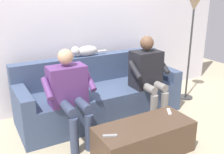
{
  "coord_description": "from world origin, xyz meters",
  "views": [
    {
      "loc": [
        1.52,
        2.97,
        1.75
      ],
      "look_at": [
        0.0,
        0.25,
        0.7
      ],
      "focal_mm": 41.46,
      "sensor_mm": 36.0,
      "label": 1
    }
  ],
  "objects_px": {
    "coffee_table": "(144,139)",
    "floor_lamp": "(193,15)",
    "person_right_seated": "(69,90)",
    "cat_on_backrest": "(85,51)",
    "couch": "(99,96)",
    "remote_white": "(169,111)",
    "person_left_seated": "(148,73)",
    "remote_gray": "(110,136)"
  },
  "relations": [
    {
      "from": "couch",
      "to": "cat_on_backrest",
      "type": "distance_m",
      "value": 0.69
    },
    {
      "from": "remote_white",
      "to": "person_left_seated",
      "type": "bearing_deg",
      "value": 18.33
    },
    {
      "from": "coffee_table",
      "to": "remote_white",
      "type": "distance_m",
      "value": 0.48
    },
    {
      "from": "floor_lamp",
      "to": "couch",
      "type": "bearing_deg",
      "value": -5.39
    },
    {
      "from": "person_right_seated",
      "to": "couch",
      "type": "bearing_deg",
      "value": -145.46
    },
    {
      "from": "person_left_seated",
      "to": "remote_gray",
      "type": "bearing_deg",
      "value": 37.02
    },
    {
      "from": "cat_on_backrest",
      "to": "couch",
      "type": "bearing_deg",
      "value": 107.18
    },
    {
      "from": "remote_white",
      "to": "coffee_table",
      "type": "bearing_deg",
      "value": 135.08
    },
    {
      "from": "person_left_seated",
      "to": "coffee_table",
      "type": "bearing_deg",
      "value": 52.0
    },
    {
      "from": "remote_gray",
      "to": "person_right_seated",
      "type": "bearing_deg",
      "value": 125.28
    },
    {
      "from": "couch",
      "to": "cat_on_backrest",
      "type": "xyz_separation_m",
      "value": [
        0.08,
        -0.27,
        0.62
      ]
    },
    {
      "from": "cat_on_backrest",
      "to": "floor_lamp",
      "type": "distance_m",
      "value": 1.78
    },
    {
      "from": "cat_on_backrest",
      "to": "person_left_seated",
      "type": "bearing_deg",
      "value": 136.34
    },
    {
      "from": "couch",
      "to": "cat_on_backrest",
      "type": "height_order",
      "value": "cat_on_backrest"
    },
    {
      "from": "coffee_table",
      "to": "person_left_seated",
      "type": "height_order",
      "value": "person_left_seated"
    },
    {
      "from": "person_right_seated",
      "to": "floor_lamp",
      "type": "relative_size",
      "value": 0.66
    },
    {
      "from": "remote_white",
      "to": "cat_on_backrest",
      "type": "bearing_deg",
      "value": 53.57
    },
    {
      "from": "couch",
      "to": "person_right_seated",
      "type": "xyz_separation_m",
      "value": [
        0.58,
        0.4,
        0.34
      ]
    },
    {
      "from": "coffee_table",
      "to": "remote_white",
      "type": "relative_size",
      "value": 8.01
    },
    {
      "from": "person_left_seated",
      "to": "cat_on_backrest",
      "type": "height_order",
      "value": "person_left_seated"
    },
    {
      "from": "person_right_seated",
      "to": "remote_white",
      "type": "distance_m",
      "value": 1.21
    },
    {
      "from": "couch",
      "to": "person_left_seated",
      "type": "xyz_separation_m",
      "value": [
        -0.58,
        0.36,
        0.37
      ]
    },
    {
      "from": "person_left_seated",
      "to": "person_right_seated",
      "type": "bearing_deg",
      "value": 1.86
    },
    {
      "from": "person_left_seated",
      "to": "remote_gray",
      "type": "height_order",
      "value": "person_left_seated"
    },
    {
      "from": "remote_white",
      "to": "remote_gray",
      "type": "relative_size",
      "value": 0.94
    },
    {
      "from": "cat_on_backrest",
      "to": "remote_gray",
      "type": "height_order",
      "value": "cat_on_backrest"
    },
    {
      "from": "coffee_table",
      "to": "remote_gray",
      "type": "height_order",
      "value": "remote_gray"
    },
    {
      "from": "cat_on_backrest",
      "to": "remote_gray",
      "type": "bearing_deg",
      "value": 75.64
    },
    {
      "from": "couch",
      "to": "remote_white",
      "type": "bearing_deg",
      "value": 113.18
    },
    {
      "from": "coffee_table",
      "to": "floor_lamp",
      "type": "relative_size",
      "value": 0.65
    },
    {
      "from": "floor_lamp",
      "to": "remote_gray",
      "type": "bearing_deg",
      "value": 26.12
    },
    {
      "from": "cat_on_backrest",
      "to": "remote_white",
      "type": "height_order",
      "value": "cat_on_backrest"
    },
    {
      "from": "person_right_seated",
      "to": "cat_on_backrest",
      "type": "xyz_separation_m",
      "value": [
        -0.5,
        -0.68,
        0.29
      ]
    },
    {
      "from": "couch",
      "to": "remote_gray",
      "type": "height_order",
      "value": "couch"
    },
    {
      "from": "coffee_table",
      "to": "person_left_seated",
      "type": "relative_size",
      "value": 0.94
    },
    {
      "from": "floor_lamp",
      "to": "person_left_seated",
      "type": "bearing_deg",
      "value": 12.22
    },
    {
      "from": "couch",
      "to": "person_right_seated",
      "type": "distance_m",
      "value": 0.78
    },
    {
      "from": "coffee_table",
      "to": "couch",
      "type": "bearing_deg",
      "value": -90.0
    },
    {
      "from": "person_right_seated",
      "to": "remote_gray",
      "type": "bearing_deg",
      "value": 100.45
    },
    {
      "from": "couch",
      "to": "person_left_seated",
      "type": "height_order",
      "value": "person_left_seated"
    },
    {
      "from": "remote_white",
      "to": "person_right_seated",
      "type": "bearing_deg",
      "value": 90.81
    },
    {
      "from": "person_right_seated",
      "to": "cat_on_backrest",
      "type": "bearing_deg",
      "value": -126.43
    }
  ]
}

